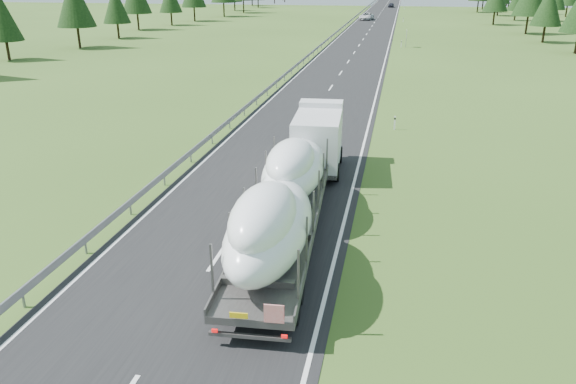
% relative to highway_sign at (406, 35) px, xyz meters
% --- Properties ---
extents(road_surface, '(10.00, 400.00, 0.02)m').
position_rel_highway_sign_xyz_m(road_surface, '(-7.20, 20.00, -1.80)').
color(road_surface, black).
rests_on(road_surface, ground).
extents(guardrail, '(0.10, 400.00, 0.76)m').
position_rel_highway_sign_xyz_m(guardrail, '(-12.50, 19.94, -1.21)').
color(guardrail, slate).
rests_on(guardrail, ground).
extents(marker_posts, '(0.13, 350.08, 1.00)m').
position_rel_highway_sign_xyz_m(marker_posts, '(-0.70, 75.00, -1.27)').
color(marker_posts, silver).
rests_on(marker_posts, ground).
extents(highway_sign, '(0.08, 0.90, 2.60)m').
position_rel_highway_sign_xyz_m(highway_sign, '(0.00, 0.00, 0.00)').
color(highway_sign, slate).
rests_on(highway_sign, ground).
extents(boat_truck, '(3.55, 19.49, 4.06)m').
position_rel_highway_sign_xyz_m(boat_truck, '(-4.84, -67.87, 0.36)').
color(boat_truck, silver).
rests_on(boat_truck, ground).
extents(distant_van, '(3.47, 6.45, 1.72)m').
position_rel_highway_sign_xyz_m(distant_van, '(-9.56, 53.90, -0.95)').
color(distant_van, silver).
rests_on(distant_van, ground).
extents(distant_car_dark, '(2.03, 4.41, 1.47)m').
position_rel_highway_sign_xyz_m(distant_car_dark, '(-5.07, 111.24, -1.08)').
color(distant_car_dark, black).
rests_on(distant_car_dark, ground).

